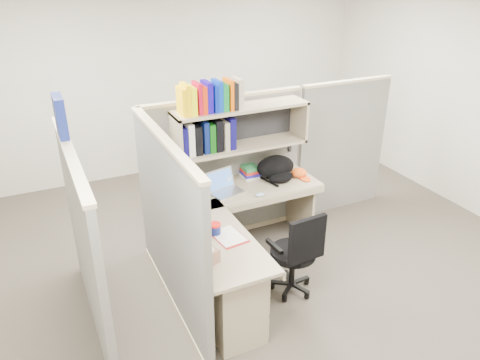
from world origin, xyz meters
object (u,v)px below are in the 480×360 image
desk (237,266)px  task_chair (295,265)px  laptop (227,183)px  backpack (278,169)px  snack_canister (215,229)px

desk → task_chair: task_chair is taller
laptop → backpack: bearing=-7.7°
desk → task_chair: 0.58m
desk → task_chair: bearing=-5.8°
backpack → task_chair: size_ratio=0.47×
laptop → backpack: size_ratio=0.76×
desk → backpack: 1.31m
snack_canister → task_chair: size_ratio=0.11×
desk → backpack: backpack is taller
laptop → snack_canister: (-0.40, -0.66, -0.06)m
laptop → snack_canister: laptop is taller
laptop → backpack: 0.63m
task_chair → backpack: bearing=70.8°
desk → laptop: (0.27, 0.81, 0.41)m
backpack → snack_canister: backpack is taller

